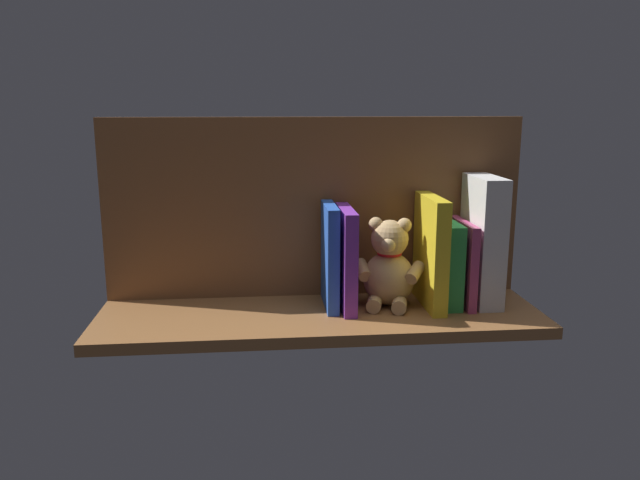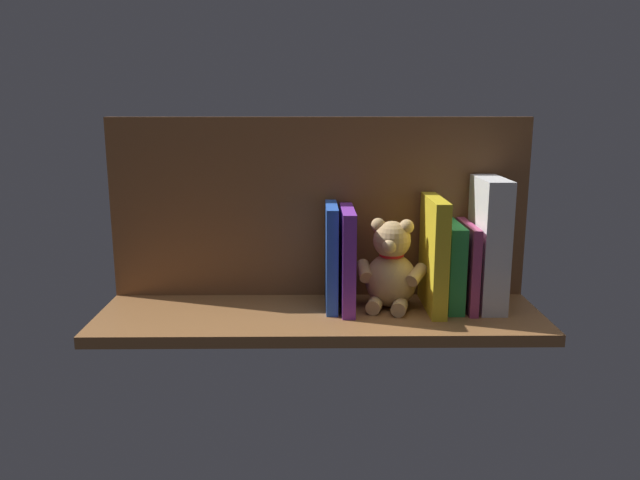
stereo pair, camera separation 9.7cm
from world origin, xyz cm
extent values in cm
cube|color=brown|center=(0.00, 0.00, -1.10)|extent=(85.04, 26.81, 2.20)
cube|color=brown|center=(0.00, -11.16, 18.35)|extent=(85.04, 1.50, 36.70)
cube|color=silver|center=(-32.80, -2.83, 12.73)|extent=(4.96, 14.14, 25.46)
cube|color=#B23F72|center=(-28.78, -2.66, 8.33)|extent=(1.67, 14.69, 16.65)
cube|color=green|center=(-25.68, -3.05, 8.32)|extent=(3.14, 13.92, 16.63)
cube|color=yellow|center=(-21.98, -1.81, 10.91)|extent=(2.87, 16.40, 21.82)
ellipsoid|color=tan|center=(-14.00, -2.87, 5.35)|extent=(12.22, 11.48, 10.70)
sphere|color=tan|center=(-14.00, -2.87, 13.45)|extent=(7.35, 7.35, 7.35)
sphere|color=tan|center=(-16.65, -2.13, 16.21)|extent=(2.84, 2.84, 2.84)
sphere|color=tan|center=(-11.34, -3.61, 16.21)|extent=(2.84, 2.84, 2.84)
sphere|color=#DBB77F|center=(-13.16, 0.14, 12.90)|extent=(2.84, 2.84, 2.84)
cylinder|color=tan|center=(-18.53, -0.22, 7.22)|extent=(5.09, 5.73, 3.96)
cylinder|color=tan|center=(-8.74, -2.94, 7.22)|extent=(2.91, 5.44, 3.96)
cylinder|color=tan|center=(-15.10, 2.15, 1.42)|extent=(3.81, 4.62, 2.84)
cylinder|color=tan|center=(-10.46, 0.87, 1.42)|extent=(3.81, 4.62, 2.84)
torus|color=red|center=(-14.00, -2.87, 10.53)|extent=(6.01, 6.01, 0.84)
cube|color=purple|center=(-5.33, -2.36, 9.84)|extent=(2.49, 15.30, 19.68)
cube|color=blue|center=(-2.27, -3.24, 10.14)|extent=(2.23, 13.52, 20.28)
camera|label=1|loc=(11.02, 113.64, 39.37)|focal=34.81mm
camera|label=2|loc=(1.32, 114.17, 39.37)|focal=34.81mm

